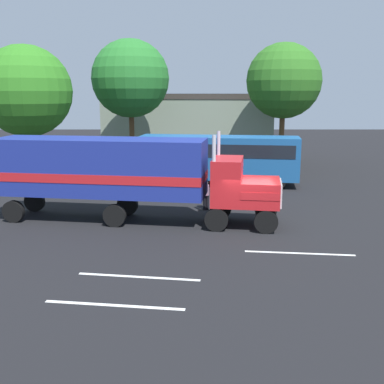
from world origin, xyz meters
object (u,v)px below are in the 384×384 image
Objects in this scene: tree_left at (129,79)px; tree_center at (283,81)px; semi_truck at (121,172)px; tree_right at (25,91)px; parked_bus at (218,156)px; person_bystander at (205,194)px.

tree_center is at bearing -2.88° from tree_left.
semi_truck is 1.48× the size of tree_right.
tree_left is 9.31m from tree_right.
tree_right is (-13.59, 1.39, 4.38)m from parked_bus.
tree_left is 1.03× the size of tree_center.
tree_right reaches higher than parked_bus.
tree_left is 12.79m from tree_center.
tree_center is 1.08× the size of tree_right.
semi_truck is 5.07m from person_bystander.
person_bystander is at bearing 27.83° from semi_truck.
tree_center is (11.07, 16.60, 4.76)m from semi_truck.
tree_right reaches higher than person_bystander.
parked_bus is at bearing 81.30° from person_bystander.
parked_bus is at bearing -5.86° from tree_right.
semi_truck is 18.03m from tree_left.
tree_center is at bearing 16.92° from tree_right.
semi_truck is 1.28× the size of parked_bus.
tree_center is at bearing 51.74° from parked_bus.
tree_center is (12.77, -0.64, -0.20)m from tree_left.
tree_left reaches higher than semi_truck.
tree_left is (-5.95, 15.00, 6.60)m from person_bystander.
tree_right is (-19.33, -5.88, -0.84)m from tree_center.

